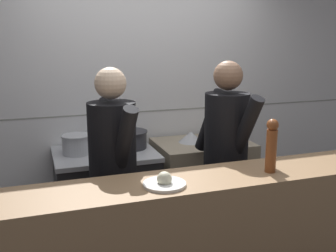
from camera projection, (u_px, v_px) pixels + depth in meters
The scene contains 11 objects.
wall_back_tiled at pixel (143, 96), 3.95m from camera, with size 8.00×0.06×2.60m.
oven_range at pixel (106, 197), 3.61m from camera, with size 0.90×0.71×0.87m.
prep_counter at pixel (202, 185), 3.92m from camera, with size 0.90×0.65×0.88m.
pass_counter at pixel (216, 251), 2.57m from camera, with size 2.74×0.45×1.03m.
stock_pot at pixel (76, 144), 3.44m from camera, with size 0.26×0.26×0.17m.
sauce_pot at pixel (129, 139), 3.63m from camera, with size 0.34×0.34×0.16m.
mixing_bowl_steel at pixel (191, 137), 3.80m from camera, with size 0.24×0.24×0.10m.
plated_dish_main at pixel (164, 182), 2.28m from camera, with size 0.25×0.25×0.09m.
pepper_mill at pixel (271, 145), 2.49m from camera, with size 0.08×0.08×0.35m.
chef_head_cook at pixel (113, 171), 2.83m from camera, with size 0.40×0.73×1.68m.
chef_sous at pixel (225, 157), 3.12m from camera, with size 0.42×0.74×1.70m.
Camera 1 is at (-1.05, -2.34, 1.86)m, focal length 42.00 mm.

